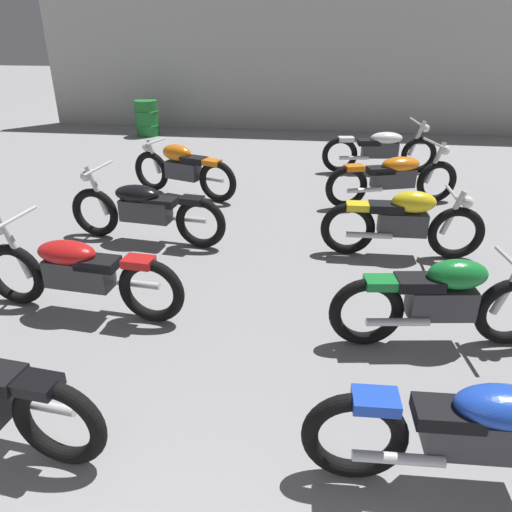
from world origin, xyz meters
TOP-DOWN VIEW (x-y plane):
  - back_wall at (0.00, 13.63)m, footprint 13.36×0.24m
  - motorcycle_left_row_2 at (-1.71, 4.41)m, footprint 2.17×0.68m
  - motorcycle_left_row_3 at (-1.64, 6.18)m, footprint 2.17×0.68m
  - motorcycle_left_row_4 at (-1.64, 8.05)m, footprint 1.90×0.77m
  - motorcycle_right_row_1 at (1.66, 2.78)m, footprint 2.17×0.68m
  - motorcycle_right_row_2 at (1.72, 4.32)m, footprint 1.97×0.57m
  - motorcycle_right_row_3 at (1.63, 6.16)m, footprint 1.97×0.48m
  - motorcycle_right_row_4 at (1.73, 8.05)m, footprint 2.10×0.91m
  - motorcycle_right_row_5 at (1.69, 9.87)m, footprint 2.16×0.69m
  - oil_drum at (-3.75, 12.44)m, footprint 0.59×0.59m

SIDE VIEW (x-z plane):
  - oil_drum at x=-3.75m, z-range 0.00..0.85m
  - motorcycle_left_row_2 at x=-1.71m, z-range -0.04..0.94m
  - motorcycle_left_row_3 at x=-1.64m, z-range -0.04..0.94m
  - motorcycle_right_row_1 at x=1.66m, z-range -0.04..0.94m
  - motorcycle_right_row_4 at x=1.73m, z-range -0.04..0.94m
  - motorcycle_right_row_5 at x=1.69m, z-range -0.04..0.94m
  - motorcycle_left_row_4 at x=-1.64m, z-range 0.02..0.90m
  - motorcycle_right_row_2 at x=1.72m, z-range 0.02..0.90m
  - motorcycle_right_row_3 at x=1.63m, z-range 0.02..0.90m
  - back_wall at x=0.00m, z-range 0.00..3.60m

